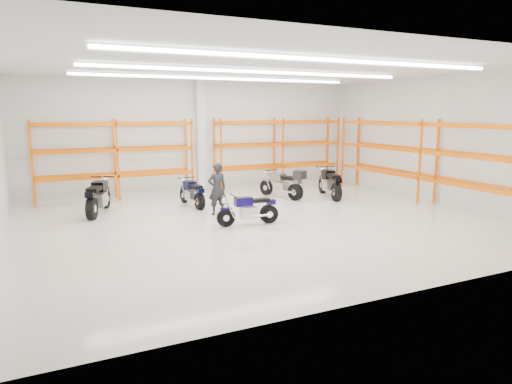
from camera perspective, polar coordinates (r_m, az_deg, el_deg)
name	(u,v)px	position (r m, az deg, el deg)	size (l,w,h in m)	color
ground	(264,222)	(13.68, 1.00, -3.74)	(14.00, 14.00, 0.00)	silver
room_shell	(264,111)	(13.31, 0.99, 10.14)	(14.02, 12.02, 4.51)	silver
motorcycle_main	(251,210)	(13.24, -0.68, -2.30)	(1.86, 0.62, 0.91)	black
motorcycle_back_a	(98,198)	(15.38, -19.16, -0.71)	(1.12, 2.23, 1.15)	black
motorcycle_back_b	(192,194)	(15.91, -7.95, -0.22)	(0.65, 1.96, 0.96)	black
motorcycle_back_c	(284,184)	(17.28, 3.55, 0.97)	(1.04, 2.14, 1.13)	black
motorcycle_back_d	(330,184)	(17.62, 9.25, 1.02)	(0.99, 2.28, 1.14)	black
standing_man	(217,189)	(14.52, -4.87, 0.38)	(0.61, 0.40, 1.66)	black
structural_column	(201,137)	(18.71, -6.94, 6.88)	(0.32, 0.32, 4.50)	white
pallet_racking_back_left	(116,152)	(17.63, -17.13, 4.80)	(5.67, 0.87, 3.00)	#FF5C0F
pallet_racking_back_right	(279,146)	(19.77, 2.84, 5.75)	(5.67, 0.87, 3.00)	#FF5C0F
pallet_racking_side	(429,153)	(17.23, 20.80, 4.58)	(0.87, 9.07, 3.00)	#FF5C0F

